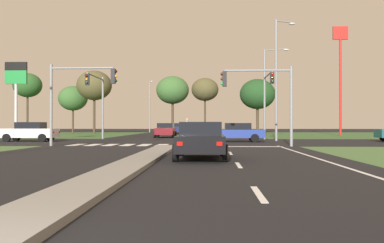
{
  "coord_description": "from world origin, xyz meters",
  "views": [
    {
      "loc": [
        2.55,
        -3.66,
        1.37
      ],
      "look_at": [
        0.97,
        33.53,
        1.62
      ],
      "focal_mm": 40.34,
      "sensor_mm": 36.0,
      "label": 1
    }
  ],
  "objects_px": {
    "street_lamp_fourth": "(150,104)",
    "fuel_price_totem": "(16,83)",
    "car_black_near": "(201,140)",
    "traffic_signal_far_right": "(267,94)",
    "treeline_sixth": "(257,94)",
    "traffic_signal_near_left": "(76,90)",
    "street_lamp_second": "(278,74)",
    "car_navy_fourth": "(177,128)",
    "traffic_signal_far_left": "(97,94)",
    "fastfood_pole_sign": "(340,57)",
    "traffic_signal_near_right": "(264,91)",
    "street_lamp_third": "(267,88)",
    "car_maroon_third": "(166,130)",
    "treeline_near": "(27,85)",
    "treeline_fifth": "(205,90)",
    "treeline_second": "(73,98)",
    "car_blue_second": "(236,132)",
    "car_white_fifth": "(29,132)",
    "pedestrian_at_median": "(187,125)",
    "treeline_third": "(94,86)",
    "treeline_fourth": "(173,90)"
  },
  "relations": [
    {
      "from": "street_lamp_fourth",
      "to": "fuel_price_totem",
      "type": "relative_size",
      "value": 1.37
    },
    {
      "from": "car_black_near",
      "to": "traffic_signal_far_right",
      "type": "height_order",
      "value": "traffic_signal_far_right"
    },
    {
      "from": "treeline_sixth",
      "to": "street_lamp_fourth",
      "type": "bearing_deg",
      "value": 152.42
    },
    {
      "from": "traffic_signal_near_left",
      "to": "street_lamp_second",
      "type": "relative_size",
      "value": 0.52
    },
    {
      "from": "car_navy_fourth",
      "to": "traffic_signal_far_left",
      "type": "height_order",
      "value": "traffic_signal_far_left"
    },
    {
      "from": "traffic_signal_far_left",
      "to": "traffic_signal_far_right",
      "type": "bearing_deg",
      "value": 0.49
    },
    {
      "from": "fastfood_pole_sign",
      "to": "fuel_price_totem",
      "type": "xyz_separation_m",
      "value": [
        -31.83,
        -18.63,
        -4.84
      ]
    },
    {
      "from": "street_lamp_second",
      "to": "fuel_price_totem",
      "type": "xyz_separation_m",
      "value": [
        -21.53,
        -1.38,
        -0.8
      ]
    },
    {
      "from": "traffic_signal_near_right",
      "to": "street_lamp_fourth",
      "type": "bearing_deg",
      "value": 106.27
    },
    {
      "from": "street_lamp_third",
      "to": "fastfood_pole_sign",
      "type": "distance_m",
      "value": 14.83
    },
    {
      "from": "car_maroon_third",
      "to": "fuel_price_totem",
      "type": "relative_size",
      "value": 0.65
    },
    {
      "from": "traffic_signal_far_right",
      "to": "street_lamp_fourth",
      "type": "distance_m",
      "value": 39.36
    },
    {
      "from": "traffic_signal_far_left",
      "to": "street_lamp_fourth",
      "type": "relative_size",
      "value": 0.66
    },
    {
      "from": "car_black_near",
      "to": "treeline_near",
      "type": "relative_size",
      "value": 0.48
    },
    {
      "from": "street_lamp_fourth",
      "to": "car_black_near",
      "type": "bearing_deg",
      "value": -79.96
    },
    {
      "from": "street_lamp_fourth",
      "to": "treeline_fifth",
      "type": "distance_m",
      "value": 11.4
    },
    {
      "from": "traffic_signal_far_left",
      "to": "street_lamp_third",
      "type": "bearing_deg",
      "value": 18.51
    },
    {
      "from": "traffic_signal_far_left",
      "to": "street_lamp_second",
      "type": "xyz_separation_m",
      "value": [
        15.75,
        -2.23,
        1.48
      ]
    },
    {
      "from": "treeline_second",
      "to": "traffic_signal_near_left",
      "type": "bearing_deg",
      "value": -71.83
    },
    {
      "from": "car_blue_second",
      "to": "treeline_fifth",
      "type": "height_order",
      "value": "treeline_fifth"
    },
    {
      "from": "car_white_fifth",
      "to": "treeline_fifth",
      "type": "bearing_deg",
      "value": -21.56
    },
    {
      "from": "traffic_signal_near_left",
      "to": "treeline_sixth",
      "type": "bearing_deg",
      "value": 67.74
    },
    {
      "from": "street_lamp_third",
      "to": "treeline_second",
      "type": "xyz_separation_m",
      "value": [
        -27.5,
        23.96,
        0.49
      ]
    },
    {
      "from": "fastfood_pole_sign",
      "to": "treeline_fifth",
      "type": "height_order",
      "value": "fastfood_pole_sign"
    },
    {
      "from": "car_black_near",
      "to": "traffic_signal_far_left",
      "type": "height_order",
      "value": "traffic_signal_far_left"
    },
    {
      "from": "car_black_near",
      "to": "pedestrian_at_median",
      "type": "height_order",
      "value": "pedestrian_at_median"
    },
    {
      "from": "street_lamp_second",
      "to": "car_navy_fourth",
      "type": "bearing_deg",
      "value": 111.15
    },
    {
      "from": "treeline_near",
      "to": "street_lamp_second",
      "type": "bearing_deg",
      "value": -42.44
    },
    {
      "from": "fuel_price_totem",
      "to": "treeline_third",
      "type": "distance_m",
      "value": 28.83
    },
    {
      "from": "street_lamp_second",
      "to": "street_lamp_fourth",
      "type": "xyz_separation_m",
      "value": [
        -16.12,
        38.5,
        -0.6
      ]
    },
    {
      "from": "fuel_price_totem",
      "to": "traffic_signal_far_right",
      "type": "bearing_deg",
      "value": 10.09
    },
    {
      "from": "street_lamp_third",
      "to": "treeline_second",
      "type": "bearing_deg",
      "value": 138.93
    },
    {
      "from": "car_black_near",
      "to": "fastfood_pole_sign",
      "type": "xyz_separation_m",
      "value": [
        16.26,
        36.09,
        8.84
      ]
    },
    {
      "from": "car_blue_second",
      "to": "treeline_near",
      "type": "bearing_deg",
      "value": 42.83
    },
    {
      "from": "street_lamp_third",
      "to": "treeline_third",
      "type": "height_order",
      "value": "treeline_third"
    },
    {
      "from": "traffic_signal_far_left",
      "to": "treeline_third",
      "type": "xyz_separation_m",
      "value": [
        -7.11,
        25.09,
        3.08
      ]
    },
    {
      "from": "treeline_near",
      "to": "treeline_sixth",
      "type": "xyz_separation_m",
      "value": [
        36.53,
        -2.74,
        -1.72
      ]
    },
    {
      "from": "car_black_near",
      "to": "street_lamp_third",
      "type": "distance_m",
      "value": 27.38
    },
    {
      "from": "car_black_near",
      "to": "treeline_third",
      "type": "height_order",
      "value": "treeline_third"
    },
    {
      "from": "car_navy_fourth",
      "to": "treeline_fifth",
      "type": "distance_m",
      "value": 9.36
    },
    {
      "from": "car_maroon_third",
      "to": "treeline_second",
      "type": "distance_m",
      "value": 28.49
    },
    {
      "from": "fuel_price_totem",
      "to": "treeline_fourth",
      "type": "bearing_deg",
      "value": 71.22
    },
    {
      "from": "car_maroon_third",
      "to": "treeline_fifth",
      "type": "relative_size",
      "value": 0.48
    },
    {
      "from": "car_white_fifth",
      "to": "treeline_fifth",
      "type": "distance_m",
      "value": 37.84
    },
    {
      "from": "street_lamp_second",
      "to": "treeline_third",
      "type": "height_order",
      "value": "street_lamp_second"
    },
    {
      "from": "treeline_near",
      "to": "treeline_second",
      "type": "xyz_separation_m",
      "value": [
        7.59,
        -0.53,
        -2.14
      ]
    },
    {
      "from": "pedestrian_at_median",
      "to": "treeline_sixth",
      "type": "bearing_deg",
      "value": 126.63
    },
    {
      "from": "car_maroon_third",
      "to": "street_lamp_fourth",
      "type": "distance_m",
      "value": 30.15
    },
    {
      "from": "treeline_second",
      "to": "car_maroon_third",
      "type": "bearing_deg",
      "value": -52.48
    },
    {
      "from": "traffic_signal_near_left",
      "to": "fastfood_pole_sign",
      "type": "relative_size",
      "value": 0.39
    }
  ]
}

